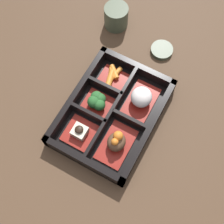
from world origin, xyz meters
name	(u,v)px	position (x,y,z in m)	size (l,w,h in m)	color
ground_plane	(112,116)	(0.00, 0.00, 0.00)	(3.00, 3.00, 0.00)	#4C3523
bento_base	(112,115)	(0.00, 0.00, 0.01)	(0.28, 0.21, 0.01)	black
bento_rim	(112,112)	(0.00, 0.00, 0.02)	(0.28, 0.21, 0.04)	black
bowl_rice	(141,98)	(-0.06, 0.05, 0.03)	(0.11, 0.07, 0.05)	maroon
bowl_stew	(116,142)	(0.06, 0.05, 0.03)	(0.11, 0.07, 0.06)	maroon
bowl_carrots	(113,77)	(-0.09, -0.05, 0.02)	(0.07, 0.07, 0.02)	maroon
bowl_greens	(97,101)	(-0.01, -0.04, 0.03)	(0.06, 0.07, 0.04)	maroon
bowl_tofu	(80,132)	(0.08, -0.04, 0.02)	(0.07, 0.07, 0.03)	maroon
tea_cup	(116,16)	(-0.25, -0.12, 0.03)	(0.07, 0.07, 0.06)	#424C38
sauce_dish	(162,50)	(-0.23, 0.03, 0.01)	(0.06, 0.06, 0.01)	#424C38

